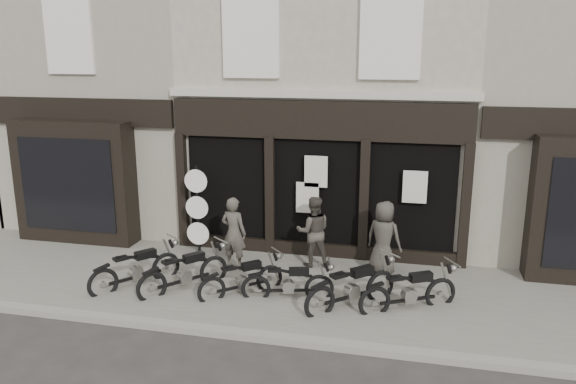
% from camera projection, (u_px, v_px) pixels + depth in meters
% --- Properties ---
extents(ground_plane, '(90.00, 90.00, 0.00)m').
position_uv_depth(ground_plane, '(290.00, 311.00, 11.16)').
color(ground_plane, '#2D2B28').
rests_on(ground_plane, ground).
extents(pavement, '(30.00, 4.20, 0.12)m').
position_uv_depth(pavement, '(299.00, 290.00, 11.99)').
color(pavement, '#68655C').
rests_on(pavement, ground_plane).
extents(kerb, '(30.00, 0.25, 0.13)m').
position_uv_depth(kerb, '(274.00, 338.00, 9.96)').
color(kerb, gray).
rests_on(kerb, ground_plane).
extents(central_building, '(7.30, 6.22, 8.34)m').
position_uv_depth(central_building, '(337.00, 85.00, 15.79)').
color(central_building, '#B2AB99').
rests_on(central_building, ground).
extents(neighbour_left, '(5.60, 6.73, 8.34)m').
position_uv_depth(neighbour_left, '(130.00, 84.00, 17.13)').
color(neighbour_left, gray).
rests_on(neighbour_left, ground).
extents(motorcycle_0, '(1.49, 1.81, 1.01)m').
position_uv_depth(motorcycle_0, '(137.00, 272.00, 12.06)').
color(motorcycle_0, black).
rests_on(motorcycle_0, ground).
extents(motorcycle_1, '(1.54, 1.80, 1.02)m').
position_uv_depth(motorcycle_1, '(185.00, 275.00, 11.87)').
color(motorcycle_1, black).
rests_on(motorcycle_1, ground).
extents(motorcycle_2, '(1.57, 1.45, 0.92)m').
position_uv_depth(motorcycle_2, '(242.00, 282.00, 11.64)').
color(motorcycle_2, black).
rests_on(motorcycle_2, ground).
extents(motorcycle_3, '(1.87, 0.72, 0.91)m').
position_uv_depth(motorcycle_3, '(289.00, 286.00, 11.45)').
color(motorcycle_3, black).
rests_on(motorcycle_3, ground).
extents(motorcycle_4, '(1.74, 1.71, 1.05)m').
position_uv_depth(motorcycle_4, '(352.00, 291.00, 11.07)').
color(motorcycle_4, black).
rests_on(motorcycle_4, ground).
extents(motorcycle_5, '(1.90, 1.27, 1.00)m').
position_uv_depth(motorcycle_5, '(409.00, 295.00, 10.94)').
color(motorcycle_5, black).
rests_on(motorcycle_5, ground).
extents(man_left, '(0.69, 0.52, 1.69)m').
position_uv_depth(man_left, '(234.00, 233.00, 12.85)').
color(man_left, '#464039').
rests_on(man_left, pavement).
extents(man_centre, '(0.94, 0.81, 1.67)m').
position_uv_depth(man_centre, '(313.00, 231.00, 13.02)').
color(man_centre, '#3F3A33').
rests_on(man_centre, pavement).
extents(man_right, '(0.95, 0.79, 1.67)m').
position_uv_depth(man_right, '(384.00, 237.00, 12.57)').
color(man_right, '#3A3631').
rests_on(man_right, pavement).
extents(advert_sign_post, '(0.57, 0.37, 2.34)m').
position_uv_depth(advert_sign_post, '(198.00, 215.00, 13.69)').
color(advert_sign_post, black).
rests_on(advert_sign_post, ground).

